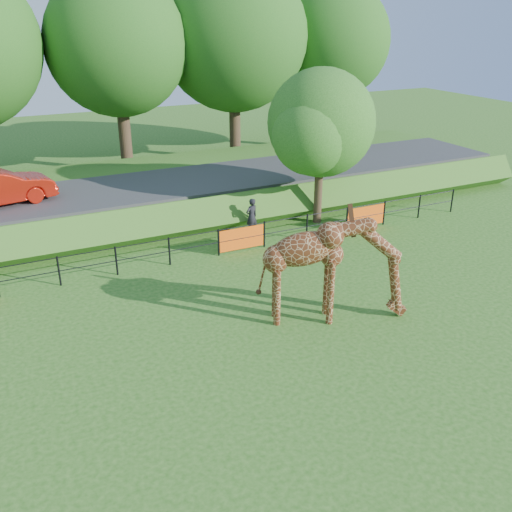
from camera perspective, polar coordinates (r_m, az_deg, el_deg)
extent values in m
plane|color=#245615|center=(15.35, 1.00, -11.99)|extent=(90.00, 90.00, 0.00)
cube|color=#245615|center=(28.45, -13.40, 5.96)|extent=(40.00, 9.00, 1.30)
cube|color=#2E2E31|center=(26.84, -12.78, 6.56)|extent=(40.00, 5.00, 0.12)
imported|color=black|center=(24.26, -0.44, 3.96)|extent=(0.66, 0.52, 1.60)
cylinder|color=#312516|center=(25.64, 6.26, 6.78)|extent=(0.36, 0.36, 3.20)
sphere|color=#1E5116|center=(24.98, 6.55, 13.08)|extent=(4.60, 4.60, 4.60)
sphere|color=#1E5116|center=(26.25, 7.86, 12.50)|extent=(3.45, 3.45, 3.45)
sphere|color=#1E5116|center=(23.99, 5.51, 11.86)|extent=(3.22, 3.22, 3.22)
cylinder|color=#312516|center=(34.60, -13.02, 12.22)|extent=(0.70, 0.70, 5.00)
sphere|color=#175416|center=(34.05, -13.77, 19.89)|extent=(7.80, 7.80, 7.80)
cylinder|color=#312516|center=(36.80, -2.13, 13.44)|extent=(0.70, 0.70, 5.00)
sphere|color=#175416|center=(36.27, -2.26, 21.11)|extent=(8.80, 8.80, 8.80)
cylinder|color=#312516|center=(40.12, 7.31, 14.11)|extent=(0.70, 0.70, 5.00)
sphere|color=#175416|center=(39.65, 7.67, 20.58)|extent=(7.40, 7.40, 7.40)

